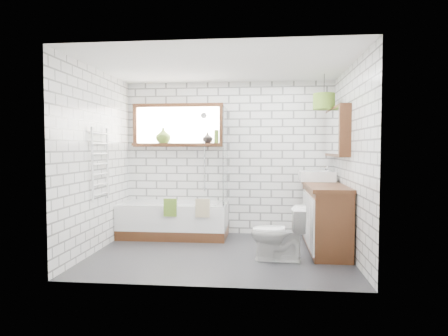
# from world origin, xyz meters

# --- Properties ---
(floor) EXTENTS (3.40, 2.60, 0.01)m
(floor) POSITION_xyz_m (0.00, 0.00, -0.01)
(floor) COLOR #262629
(floor) RESTS_ON ground
(ceiling) EXTENTS (3.40, 2.60, 0.01)m
(ceiling) POSITION_xyz_m (0.00, 0.00, 2.50)
(ceiling) COLOR white
(ceiling) RESTS_ON ground
(wall_back) EXTENTS (3.40, 0.01, 2.50)m
(wall_back) POSITION_xyz_m (0.00, 1.30, 1.25)
(wall_back) COLOR white
(wall_back) RESTS_ON ground
(wall_front) EXTENTS (3.40, 0.01, 2.50)m
(wall_front) POSITION_xyz_m (0.00, -1.30, 1.25)
(wall_front) COLOR white
(wall_front) RESTS_ON ground
(wall_left) EXTENTS (0.01, 2.60, 2.50)m
(wall_left) POSITION_xyz_m (-1.70, 0.00, 1.25)
(wall_left) COLOR white
(wall_left) RESTS_ON ground
(wall_right) EXTENTS (0.01, 2.60, 2.50)m
(wall_right) POSITION_xyz_m (1.70, 0.00, 1.25)
(wall_right) COLOR white
(wall_right) RESTS_ON ground
(window) EXTENTS (1.52, 0.16, 0.68)m
(window) POSITION_xyz_m (-0.85, 1.26, 1.80)
(window) COLOR #391E10
(window) RESTS_ON wall_back
(towel_radiator) EXTENTS (0.06, 0.52, 1.00)m
(towel_radiator) POSITION_xyz_m (-1.66, 0.00, 1.20)
(towel_radiator) COLOR white
(towel_radiator) RESTS_ON wall_left
(mirror_cabinet) EXTENTS (0.16, 1.20, 0.70)m
(mirror_cabinet) POSITION_xyz_m (1.62, 0.60, 1.65)
(mirror_cabinet) COLOR #391E10
(mirror_cabinet) RESTS_ON wall_right
(shower_riser) EXTENTS (0.02, 0.02, 1.30)m
(shower_riser) POSITION_xyz_m (-0.40, 1.26, 1.35)
(shower_riser) COLOR silver
(shower_riser) RESTS_ON wall_back
(bathtub) EXTENTS (1.69, 0.75, 0.55)m
(bathtub) POSITION_xyz_m (-0.84, 0.93, 0.27)
(bathtub) COLOR white
(bathtub) RESTS_ON floor
(shower_screen) EXTENTS (0.02, 0.72, 1.50)m
(shower_screen) POSITION_xyz_m (-0.02, 0.93, 1.30)
(shower_screen) COLOR white
(shower_screen) RESTS_ON bathtub
(towel_green) EXTENTS (0.20, 0.05, 0.27)m
(towel_green) POSITION_xyz_m (-0.81, 0.55, 0.53)
(towel_green) COLOR #547824
(towel_green) RESTS_ON bathtub
(towel_beige) EXTENTS (0.21, 0.05, 0.27)m
(towel_beige) POSITION_xyz_m (-0.32, 0.55, 0.53)
(towel_beige) COLOR tan
(towel_beige) RESTS_ON bathtub
(vanity) EXTENTS (0.52, 1.60, 0.92)m
(vanity) POSITION_xyz_m (1.44, 0.41, 0.46)
(vanity) COLOR #391E10
(vanity) RESTS_ON floor
(basin) EXTENTS (0.52, 0.45, 0.15)m
(basin) POSITION_xyz_m (1.38, 0.91, 0.99)
(basin) COLOR white
(basin) RESTS_ON vanity
(tap) EXTENTS (0.04, 0.04, 0.17)m
(tap) POSITION_xyz_m (1.54, 0.91, 1.05)
(tap) COLOR silver
(tap) RESTS_ON vanity
(toilet) EXTENTS (0.43, 0.71, 0.69)m
(toilet) POSITION_xyz_m (0.76, -0.25, 0.35)
(toilet) COLOR white
(toilet) RESTS_ON floor
(vase_olive) EXTENTS (0.25, 0.25, 0.26)m
(vase_olive) POSITION_xyz_m (-1.09, 1.23, 1.61)
(vase_olive) COLOR #5B7D26
(vase_olive) RESTS_ON window
(vase_dark) EXTENTS (0.20, 0.20, 0.18)m
(vase_dark) POSITION_xyz_m (-0.34, 1.23, 1.57)
(vase_dark) COLOR black
(vase_dark) RESTS_ON window
(bottle) EXTENTS (0.09, 0.09, 0.22)m
(bottle) POSITION_xyz_m (-0.20, 1.23, 1.59)
(bottle) COLOR #5B7D26
(bottle) RESTS_ON window
(pendant) EXTENTS (0.32, 0.32, 0.23)m
(pendant) POSITION_xyz_m (1.45, 0.71, 2.10)
(pendant) COLOR #547824
(pendant) RESTS_ON ceiling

